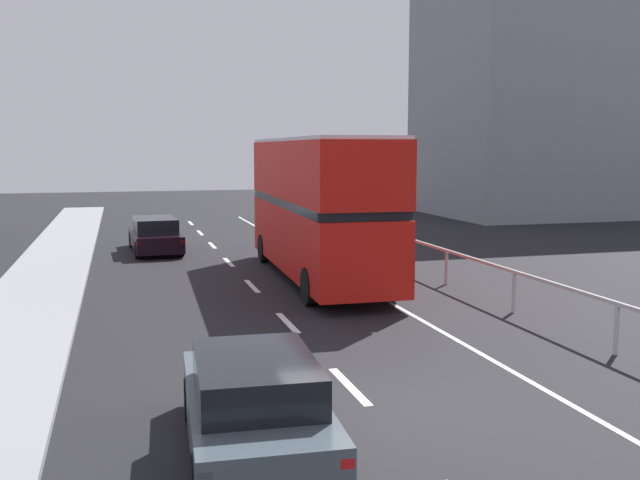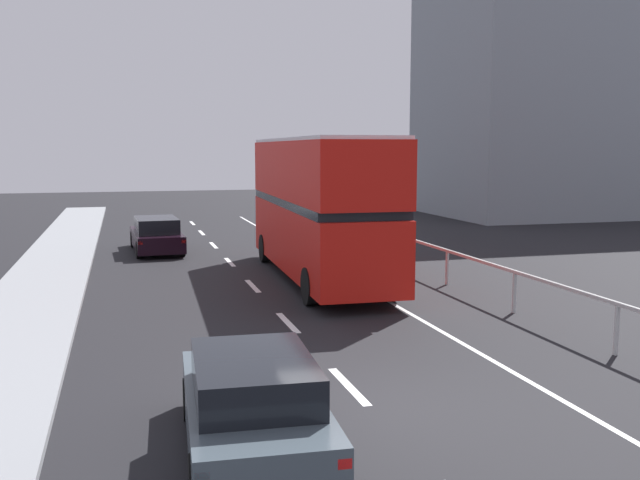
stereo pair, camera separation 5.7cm
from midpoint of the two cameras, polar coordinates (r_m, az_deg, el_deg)
ground_plane at (r=11.65m, az=4.03°, el=-13.42°), size 73.79×120.00×0.10m
lane_paint_markings at (r=20.14m, az=1.11°, el=-4.32°), size 3.28×46.00×0.01m
bridge_side_railing at (r=21.65m, az=10.27°, el=-1.26°), size 0.10×42.00×1.07m
distant_building_block at (r=49.20m, az=21.98°, el=11.66°), size 22.40×11.03×16.40m
double_decker_bus_red at (r=22.05m, az=-0.04°, el=2.86°), size 2.77×10.43×4.40m
hatchback_car_near at (r=9.75m, az=-5.28°, el=-13.15°), size 1.97×4.23×1.39m
sedan_car_ahead at (r=28.87m, az=-12.95°, el=0.37°), size 1.99×4.67×1.38m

